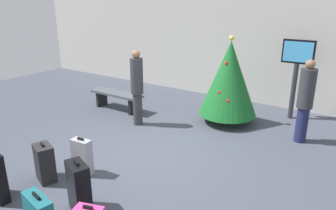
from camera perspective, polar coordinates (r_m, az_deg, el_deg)
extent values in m
plane|color=#424754|center=(6.27, -3.88, -8.77)|extent=(16.00, 16.00, 0.00)
cube|color=beige|center=(9.51, 12.63, 10.87)|extent=(16.00, 0.20, 3.33)
cylinder|color=#4C3319|center=(7.89, 10.52, -2.25)|extent=(0.12, 0.12, 0.21)
cone|color=#196628|center=(7.60, 10.96, 4.71)|extent=(1.37, 1.37, 1.76)
sphere|color=#F2D84C|center=(7.44, 11.41, 11.75)|extent=(0.12, 0.12, 0.12)
sphere|color=red|center=(7.36, 10.48, 7.39)|extent=(0.08, 0.08, 0.08)
sphere|color=red|center=(7.31, 9.30, 2.25)|extent=(0.08, 0.08, 0.08)
sphere|color=silver|center=(7.58, 11.45, 9.36)|extent=(0.08, 0.08, 0.08)
sphere|color=red|center=(7.36, 10.51, 7.47)|extent=(0.08, 0.08, 0.08)
sphere|color=red|center=(7.25, 10.72, 0.75)|extent=(0.08, 0.08, 0.08)
cylinder|color=#333338|center=(8.42, 21.63, 2.31)|extent=(0.12, 0.12, 1.40)
cube|color=black|center=(8.22, 22.45, 8.87)|extent=(0.74, 0.08, 0.56)
cube|color=#4CB2F2|center=(8.17, 22.38, 8.84)|extent=(0.67, 0.02, 0.48)
cube|color=#4C5159|center=(8.63, -9.23, 2.06)|extent=(1.55, 0.44, 0.06)
cube|color=black|center=(9.09, -11.85, 1.18)|extent=(0.08, 0.35, 0.42)
cube|color=black|center=(8.33, -6.21, -0.14)|extent=(0.08, 0.35, 0.42)
cylinder|color=#1E234C|center=(7.19, 22.94, -3.27)|extent=(0.24, 0.24, 0.76)
cylinder|color=#333338|center=(6.95, 23.75, 2.73)|extent=(0.41, 0.41, 0.81)
sphere|color=#8C6647|center=(6.85, 24.29, 6.72)|extent=(0.19, 0.19, 0.19)
cylinder|color=#333338|center=(7.56, -5.47, -0.70)|extent=(0.22, 0.22, 0.77)
cylinder|color=#333338|center=(7.33, -5.66, 5.20)|extent=(0.41, 0.41, 0.82)
sphere|color=#8C6647|center=(7.23, -5.79, 9.11)|extent=(0.19, 0.19, 0.19)
cube|color=#232326|center=(5.67, -21.34, -9.69)|extent=(0.45, 0.37, 0.62)
cube|color=black|center=(5.53, -21.74, -6.64)|extent=(0.14, 0.08, 0.04)
cube|color=black|center=(4.04, -14.25, -17.46)|extent=(0.13, 0.07, 0.04)
cube|color=black|center=(4.72, -15.76, -14.18)|extent=(0.47, 0.35, 0.75)
cube|color=black|center=(4.52, -16.20, -9.94)|extent=(0.15, 0.08, 0.04)
cube|color=black|center=(4.27, -22.69, -14.88)|extent=(0.18, 0.06, 0.04)
cube|color=#9EA0A5|center=(5.66, -15.21, -9.01)|extent=(0.36, 0.19, 0.63)
cube|color=black|center=(5.51, -15.50, -5.90)|extent=(0.12, 0.04, 0.04)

